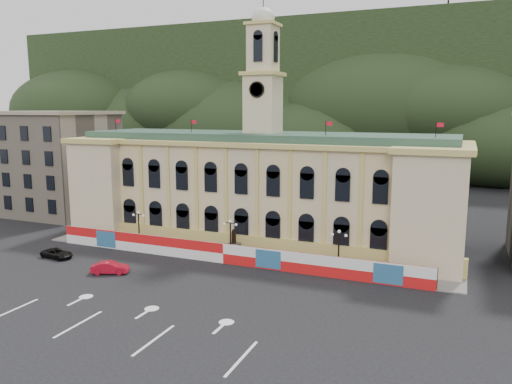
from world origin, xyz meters
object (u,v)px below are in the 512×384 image
at_px(lamp_center, 230,236).
at_px(red_sedan, 110,268).
at_px(statue, 234,248).
at_px(black_suv, 57,253).

height_order(lamp_center, red_sedan, lamp_center).
bearing_deg(red_sedan, statue, -66.18).
xyz_separation_m(lamp_center, red_sedan, (-10.46, -10.65, -2.37)).
relative_size(red_sedan, black_suv, 0.99).
bearing_deg(lamp_center, black_suv, -158.12).
bearing_deg(statue, lamp_center, -90.00).
height_order(statue, lamp_center, lamp_center).
xyz_separation_m(red_sedan, black_suv, (-10.31, 2.31, -0.10)).
xyz_separation_m(statue, black_suv, (-20.77, -9.34, -0.57)).
distance_m(statue, red_sedan, 15.67).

